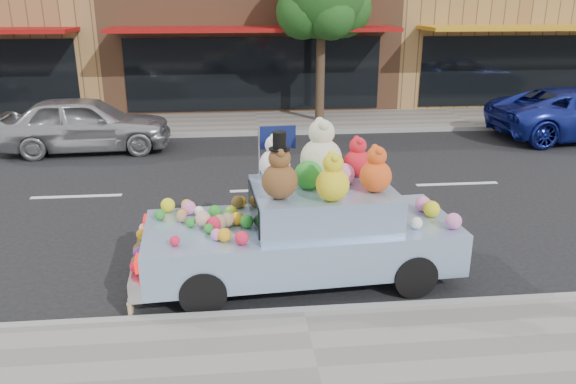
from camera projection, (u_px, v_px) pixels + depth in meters
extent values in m
plane|color=black|center=(273.00, 190.00, 11.76)|extent=(120.00, 120.00, 0.00)
cube|color=gray|center=(257.00, 123.00, 17.85)|extent=(60.00, 3.00, 0.12)
cube|color=gray|center=(303.00, 313.00, 7.04)|extent=(60.00, 0.12, 0.13)
cube|color=gray|center=(260.00, 133.00, 16.44)|extent=(60.00, 0.12, 0.13)
cube|color=brown|center=(249.00, 7.00, 21.90)|extent=(10.00, 8.00, 7.00)
cube|color=black|center=(254.00, 74.00, 18.81)|extent=(8.50, 0.06, 2.40)
cube|color=maroon|center=(255.00, 29.00, 17.49)|extent=(9.00, 1.80, 0.12)
cube|color=#9F7642|center=(494.00, 6.00, 22.87)|extent=(10.00, 8.00, 7.00)
cube|color=black|center=(538.00, 71.00, 19.77)|extent=(8.50, 0.06, 2.40)
cube|color=orange|center=(558.00, 28.00, 18.46)|extent=(9.00, 1.80, 0.12)
cylinder|color=#38281C|center=(320.00, 73.00, 17.54)|extent=(0.28, 0.28, 3.20)
sphere|color=#144012|center=(342.00, 8.00, 17.27)|extent=(1.80, 1.80, 1.80)
sphere|color=#144012|center=(303.00, 12.00, 16.70)|extent=(1.60, 1.60, 1.60)
sphere|color=#144012|center=(331.00, 16.00, 16.44)|extent=(1.40, 1.40, 1.40)
sphere|color=#144012|center=(309.00, 5.00, 17.42)|extent=(1.60, 1.60, 1.60)
imported|color=#AAAAAF|center=(86.00, 124.00, 14.54)|extent=(4.38, 1.97, 1.46)
cylinder|color=black|center=(414.00, 275.00, 7.50)|extent=(0.61, 0.24, 0.60)
cylinder|color=black|center=(378.00, 230.00, 8.95)|extent=(0.61, 0.24, 0.60)
cylinder|color=black|center=(203.00, 292.00, 7.07)|extent=(0.61, 0.24, 0.60)
cylinder|color=black|center=(201.00, 242.00, 8.52)|extent=(0.61, 0.24, 0.60)
cube|color=#8FACD5|center=(301.00, 242.00, 7.93)|extent=(4.40, 1.96, 0.60)
cube|color=#8FACD5|center=(322.00, 204.00, 7.79)|extent=(1.99, 1.62, 0.50)
cube|color=silver|center=(141.00, 263.00, 7.63)|extent=(0.27, 1.79, 0.26)
cube|color=red|center=(138.00, 263.00, 6.90)|extent=(0.08, 0.28, 0.16)
cube|color=red|center=(146.00, 222.00, 8.17)|extent=(0.08, 0.28, 0.16)
cube|color=black|center=(254.00, 208.00, 7.65)|extent=(0.12, 1.30, 0.40)
sphere|color=brown|center=(280.00, 181.00, 7.21)|extent=(0.47, 0.47, 0.47)
sphere|color=brown|center=(280.00, 158.00, 7.11)|extent=(0.29, 0.29, 0.29)
sphere|color=brown|center=(280.00, 153.00, 6.98)|extent=(0.11, 0.11, 0.11)
sphere|color=brown|center=(279.00, 149.00, 7.18)|extent=(0.11, 0.11, 0.11)
cylinder|color=black|center=(280.00, 149.00, 7.07)|extent=(0.28, 0.28, 0.02)
cylinder|color=black|center=(280.00, 140.00, 7.03)|extent=(0.17, 0.17, 0.22)
sphere|color=beige|center=(321.00, 159.00, 7.95)|extent=(0.60, 0.60, 0.60)
sphere|color=beige|center=(322.00, 132.00, 7.82)|extent=(0.37, 0.37, 0.37)
sphere|color=beige|center=(323.00, 126.00, 7.66)|extent=(0.14, 0.14, 0.14)
sphere|color=beige|center=(320.00, 122.00, 7.91)|extent=(0.14, 0.14, 0.14)
sphere|color=#E14715|center=(376.00, 176.00, 7.46)|extent=(0.43, 0.43, 0.43)
sphere|color=#E14715|center=(377.00, 156.00, 7.37)|extent=(0.27, 0.27, 0.27)
sphere|color=#E14715|center=(379.00, 152.00, 7.26)|extent=(0.10, 0.10, 0.10)
sphere|color=#E14715|center=(375.00, 148.00, 7.43)|extent=(0.10, 0.10, 0.10)
sphere|color=red|center=(357.00, 163.00, 8.11)|extent=(0.40, 0.40, 0.40)
sphere|color=red|center=(358.00, 146.00, 8.03)|extent=(0.25, 0.25, 0.25)
sphere|color=red|center=(360.00, 142.00, 7.92)|extent=(0.09, 0.09, 0.09)
sphere|color=red|center=(357.00, 139.00, 8.08)|extent=(0.09, 0.09, 0.09)
sphere|color=white|center=(275.00, 165.00, 7.97)|extent=(0.45, 0.45, 0.45)
sphere|color=white|center=(275.00, 145.00, 7.87)|extent=(0.28, 0.28, 0.28)
sphere|color=white|center=(275.00, 140.00, 7.75)|extent=(0.10, 0.10, 0.10)
sphere|color=white|center=(274.00, 137.00, 7.93)|extent=(0.10, 0.10, 0.10)
sphere|color=gold|center=(333.00, 184.00, 7.13)|extent=(0.43, 0.43, 0.43)
sphere|color=gold|center=(333.00, 163.00, 7.04)|extent=(0.27, 0.27, 0.27)
sphere|color=gold|center=(335.00, 159.00, 6.92)|extent=(0.10, 0.10, 0.10)
sphere|color=gold|center=(332.00, 155.00, 7.10)|extent=(0.10, 0.10, 0.10)
sphere|color=#238123|center=(309.00, 175.00, 7.62)|extent=(0.40, 0.40, 0.40)
sphere|color=#CC669F|center=(343.00, 175.00, 7.76)|extent=(0.32, 0.32, 0.32)
sphere|color=#238123|center=(191.00, 222.00, 7.64)|extent=(0.14, 0.14, 0.14)
sphere|color=orange|center=(224.00, 235.00, 7.18)|extent=(0.18, 0.18, 0.18)
sphere|color=#CC669F|center=(217.00, 235.00, 7.22)|extent=(0.16, 0.16, 0.16)
sphere|color=#238123|center=(209.00, 229.00, 7.44)|extent=(0.13, 0.13, 0.13)
sphere|color=orange|center=(237.00, 218.00, 7.71)|extent=(0.18, 0.18, 0.18)
sphere|color=#FAF3C7|center=(199.00, 211.00, 8.03)|extent=(0.15, 0.15, 0.15)
sphere|color=#CECD16|center=(168.00, 205.00, 8.17)|extent=(0.21, 0.21, 0.21)
sphere|color=#238123|center=(160.00, 215.00, 7.89)|extent=(0.15, 0.15, 0.15)
sphere|color=red|center=(175.00, 241.00, 7.06)|extent=(0.13, 0.13, 0.13)
sphere|color=red|center=(215.00, 223.00, 7.53)|extent=(0.20, 0.20, 0.20)
sphere|color=orange|center=(241.00, 202.00, 8.36)|extent=(0.17, 0.17, 0.17)
sphere|color=#8D6E4E|center=(228.00, 220.00, 7.65)|extent=(0.20, 0.20, 0.20)
sphere|color=brown|center=(160.00, 215.00, 7.89)|extent=(0.13, 0.13, 0.13)
sphere|color=red|center=(242.00, 238.00, 7.09)|extent=(0.18, 0.18, 0.18)
sphere|color=orange|center=(182.00, 215.00, 7.91)|extent=(0.14, 0.14, 0.14)
sphere|color=#238123|center=(228.00, 215.00, 7.87)|extent=(0.16, 0.16, 0.16)
sphere|color=#CC669F|center=(189.00, 208.00, 8.07)|extent=(0.21, 0.21, 0.21)
sphere|color=#CECD16|center=(231.00, 212.00, 7.97)|extent=(0.18, 0.18, 0.18)
sphere|color=#238123|center=(247.00, 221.00, 7.61)|extent=(0.18, 0.18, 0.18)
sphere|color=#8D6E4E|center=(181.00, 217.00, 7.81)|extent=(0.15, 0.15, 0.15)
sphere|color=brown|center=(238.00, 202.00, 8.33)|extent=(0.19, 0.19, 0.19)
sphere|color=#8D6E4E|center=(220.00, 222.00, 7.58)|extent=(0.20, 0.20, 0.20)
sphere|color=orange|center=(187.00, 205.00, 8.25)|extent=(0.17, 0.17, 0.17)
sphere|color=#238123|center=(215.00, 212.00, 7.94)|extent=(0.19, 0.19, 0.19)
sphere|color=#D8A88C|center=(203.00, 219.00, 7.63)|extent=(0.22, 0.22, 0.22)
sphere|color=white|center=(143.00, 232.00, 8.15)|extent=(0.13, 0.13, 0.13)
sphere|color=#6A2C88|center=(139.00, 252.00, 7.47)|extent=(0.15, 0.15, 0.15)
sphere|color=red|center=(136.00, 267.00, 7.06)|extent=(0.15, 0.15, 0.15)
sphere|color=brown|center=(137.00, 262.00, 7.20)|extent=(0.15, 0.15, 0.15)
sphere|color=brown|center=(139.00, 249.00, 7.54)|extent=(0.17, 0.17, 0.17)
sphere|color=#238123|center=(140.00, 248.00, 7.62)|extent=(0.14, 0.14, 0.14)
sphere|color=#FAF3C7|center=(144.00, 228.00, 8.28)|extent=(0.14, 0.14, 0.14)
sphere|color=orange|center=(142.00, 234.00, 8.01)|extent=(0.17, 0.17, 0.17)
sphere|color=#FAF3C7|center=(416.00, 223.00, 7.58)|extent=(0.17, 0.17, 0.17)
sphere|color=red|center=(396.00, 200.00, 8.44)|extent=(0.17, 0.17, 0.17)
sphere|color=#CECD16|center=(432.00, 209.00, 7.98)|extent=(0.24, 0.24, 0.24)
sphere|color=#CC669F|center=(454.00, 221.00, 7.57)|extent=(0.22, 0.22, 0.22)
sphere|color=#CC669F|center=(423.00, 204.00, 8.20)|extent=(0.23, 0.23, 0.23)
sphere|color=red|center=(397.00, 208.00, 8.08)|extent=(0.20, 0.20, 0.20)
sphere|color=brown|center=(393.00, 206.00, 8.08)|extent=(0.24, 0.24, 0.24)
cylinder|color=#997A54|center=(130.00, 311.00, 6.91)|extent=(0.06, 0.06, 0.17)
sphere|color=#997A54|center=(129.00, 304.00, 6.87)|extent=(0.07, 0.07, 0.07)
cylinder|color=#997A54|center=(131.00, 307.00, 7.00)|extent=(0.06, 0.06, 0.17)
sphere|color=#997A54|center=(130.00, 300.00, 6.97)|extent=(0.07, 0.07, 0.07)
cylinder|color=#997A54|center=(132.00, 303.00, 7.09)|extent=(0.06, 0.06, 0.17)
sphere|color=#997A54|center=(131.00, 296.00, 7.06)|extent=(0.07, 0.07, 0.07)
cylinder|color=#997A54|center=(132.00, 299.00, 7.18)|extent=(0.06, 0.06, 0.17)
sphere|color=#997A54|center=(132.00, 292.00, 7.15)|extent=(0.07, 0.07, 0.07)
cylinder|color=#997A54|center=(133.00, 295.00, 7.28)|extent=(0.06, 0.06, 0.17)
sphere|color=#997A54|center=(132.00, 288.00, 7.25)|extent=(0.07, 0.07, 0.07)
cylinder|color=#997A54|center=(134.00, 291.00, 7.37)|extent=(0.06, 0.06, 0.17)
sphere|color=#997A54|center=(133.00, 285.00, 7.34)|extent=(0.07, 0.07, 0.07)
cylinder|color=#997A54|center=(134.00, 287.00, 7.46)|extent=(0.06, 0.06, 0.17)
sphere|color=#997A54|center=(134.00, 281.00, 7.43)|extent=(0.07, 0.07, 0.07)
cylinder|color=#997A54|center=(135.00, 284.00, 7.56)|extent=(0.06, 0.06, 0.17)
sphere|color=#997A54|center=(134.00, 278.00, 7.53)|extent=(0.07, 0.07, 0.07)
cylinder|color=#997A54|center=(136.00, 280.00, 7.65)|extent=(0.06, 0.06, 0.17)
sphere|color=#997A54|center=(135.00, 274.00, 7.62)|extent=(0.07, 0.07, 0.07)
cylinder|color=#997A54|center=(136.00, 277.00, 7.74)|extent=(0.06, 0.06, 0.17)
sphere|color=#997A54|center=(136.00, 271.00, 7.71)|extent=(0.07, 0.07, 0.07)
cylinder|color=#997A54|center=(137.00, 274.00, 7.84)|extent=(0.06, 0.06, 0.17)
sphere|color=#997A54|center=(136.00, 268.00, 7.81)|extent=(0.07, 0.07, 0.07)
cylinder|color=#997A54|center=(138.00, 270.00, 7.93)|extent=(0.06, 0.06, 0.17)
sphere|color=#997A54|center=(137.00, 264.00, 7.90)|extent=(0.07, 0.07, 0.07)
cylinder|color=#997A54|center=(138.00, 267.00, 8.02)|extent=(0.06, 0.06, 0.17)
sphere|color=#997A54|center=(138.00, 261.00, 7.99)|extent=(0.07, 0.07, 0.07)
cylinder|color=#997A54|center=(139.00, 264.00, 8.12)|extent=(0.06, 0.06, 0.17)
sphere|color=#997A54|center=(138.00, 258.00, 8.09)|extent=(0.07, 0.07, 0.07)
cylinder|color=#997A54|center=(139.00, 261.00, 8.21)|extent=(0.06, 0.06, 0.17)
sphere|color=#997A54|center=(139.00, 255.00, 8.18)|extent=(0.07, 0.07, 0.07)
cylinder|color=#997A54|center=(140.00, 258.00, 8.30)|extent=(0.06, 0.06, 0.17)
sphere|color=#997A54|center=(139.00, 252.00, 8.27)|extent=(0.07, 0.07, 0.07)
cylinder|color=#997A54|center=(141.00, 255.00, 8.40)|extent=(0.06, 0.06, 0.17)
sphere|color=#997A54|center=(140.00, 250.00, 8.37)|extent=(0.07, 0.07, 0.07)
cylinder|color=#997A54|center=(141.00, 253.00, 8.49)|extent=(0.06, 0.06, 0.17)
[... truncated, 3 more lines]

